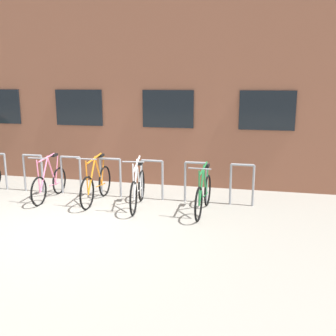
% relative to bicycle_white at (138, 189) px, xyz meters
% --- Properties ---
extents(ground_plane, '(42.00, 42.00, 0.00)m').
position_rel_bicycle_white_xyz_m(ground_plane, '(-0.98, -1.28, -0.39)').
color(ground_plane, gray).
extents(storefront_building, '(28.00, 7.74, 6.79)m').
position_rel_bicycle_white_xyz_m(storefront_building, '(-0.98, 5.76, 3.01)').
color(storefront_building, brown).
rests_on(storefront_building, ground).
extents(bike_rack, '(6.53, 0.05, 0.92)m').
position_rel_bicycle_white_xyz_m(bike_rack, '(-0.85, 0.62, 0.16)').
color(bike_rack, gray).
rests_on(bike_rack, ground).
extents(bicycle_white, '(0.44, 1.70, 1.11)m').
position_rel_bicycle_white_xyz_m(bicycle_white, '(0.00, 0.00, 0.00)').
color(bicycle_white, black).
rests_on(bicycle_white, ground).
extents(bicycle_pink, '(0.44, 1.62, 1.06)m').
position_rel_bicycle_white_xyz_m(bicycle_pink, '(-2.13, 0.11, -0.02)').
color(bicycle_pink, black).
rests_on(bicycle_pink, ground).
extents(bicycle_green, '(0.44, 1.70, 1.05)m').
position_rel_bicycle_white_xyz_m(bicycle_green, '(1.41, -0.03, -0.01)').
color(bicycle_green, black).
rests_on(bicycle_green, ground).
extents(bicycle_orange, '(0.44, 1.76, 1.09)m').
position_rel_bicycle_white_xyz_m(bicycle_orange, '(-1.01, 0.15, 0.01)').
color(bicycle_orange, black).
rests_on(bicycle_orange, ground).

